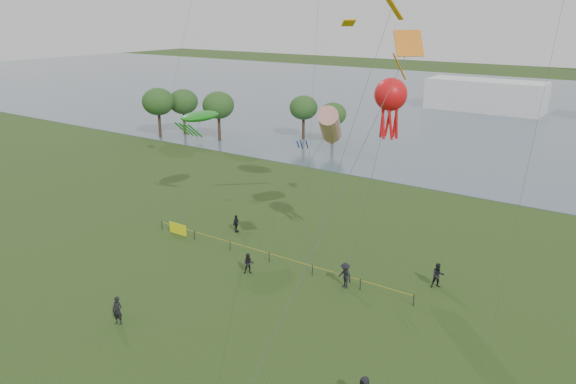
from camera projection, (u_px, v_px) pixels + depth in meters
The scene contains 14 objects.
ground_plane at pixel (181, 383), 29.70m from camera, with size 400.00×400.00×0.00m, color #1D3310.
lake at pixel (554, 113), 107.87m from camera, with size 400.00×120.00×0.08m, color slate.
pavilion_left at pixel (485, 96), 109.55m from camera, with size 22.00×8.00×6.00m, color white.
trees at pixel (224, 105), 84.85m from camera, with size 28.80×16.13×7.64m.
fence at pixel (211, 238), 47.15m from camera, with size 24.07×0.07×1.05m.
spectator_a at pixel (249, 264), 41.88m from camera, with size 0.77×0.60×1.59m, color black.
spectator_b at pixel (345, 275), 39.69m from camera, with size 1.23×0.70×1.90m, color black.
spectator_c at pixel (236, 224), 49.80m from camera, with size 0.92×0.38×1.57m, color black.
spectator_f at pixel (118, 310), 35.10m from camera, with size 0.67×0.44×1.84m, color black.
spectator_g at pixel (438, 276), 39.74m from camera, with size 0.89×0.70×1.84m, color black.
kite_windsock at pixel (330, 125), 45.03m from camera, with size 5.86×6.90×11.90m.
kite_creature at pixel (200, 117), 52.02m from camera, with size 2.56×6.85×9.91m.
kite_octopus at pixel (391, 96), 36.49m from camera, with size 2.37×4.31×14.70m.
kite_delta at pixel (398, 68), 25.89m from camera, with size 3.07×13.81×17.95m.
Camera 1 is at (19.01, -17.41, 18.79)m, focal length 35.00 mm.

